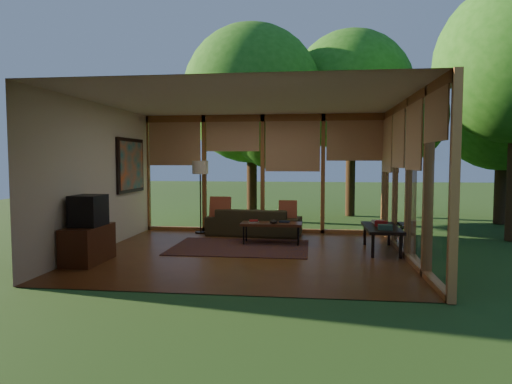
# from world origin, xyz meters

# --- Properties ---
(floor) EXTENTS (5.50, 5.50, 0.00)m
(floor) POSITION_xyz_m (0.00, 0.00, 0.00)
(floor) COLOR brown
(floor) RESTS_ON ground
(ceiling) EXTENTS (5.50, 5.50, 0.00)m
(ceiling) POSITION_xyz_m (0.00, 0.00, 2.70)
(ceiling) COLOR silver
(ceiling) RESTS_ON ground
(wall_left) EXTENTS (0.04, 5.00, 2.70)m
(wall_left) POSITION_xyz_m (-2.75, 0.00, 1.35)
(wall_left) COLOR beige
(wall_left) RESTS_ON ground
(wall_front) EXTENTS (5.50, 0.04, 2.70)m
(wall_front) POSITION_xyz_m (0.00, -2.50, 1.35)
(wall_front) COLOR beige
(wall_front) RESTS_ON ground
(window_wall_back) EXTENTS (5.50, 0.12, 2.70)m
(window_wall_back) POSITION_xyz_m (0.00, 2.50, 1.35)
(window_wall_back) COLOR #A26332
(window_wall_back) RESTS_ON ground
(window_wall_right) EXTENTS (0.12, 5.00, 2.70)m
(window_wall_right) POSITION_xyz_m (2.75, 0.00, 1.35)
(window_wall_right) COLOR #A26332
(window_wall_right) RESTS_ON ground
(tree_nw) EXTENTS (3.77, 3.77, 5.35)m
(tree_nw) POSITION_xyz_m (-0.52, 4.57, 3.46)
(tree_nw) COLOR #392414
(tree_nw) RESTS_ON ground
(tree_ne) EXTENTS (3.60, 3.60, 5.49)m
(tree_ne) POSITION_xyz_m (2.27, 5.98, 3.68)
(tree_ne) COLOR #392414
(tree_ne) RESTS_ON ground
(tree_far) EXTENTS (3.26, 3.26, 4.65)m
(tree_far) POSITION_xyz_m (5.99, 4.60, 3.01)
(tree_far) COLOR #392414
(tree_far) RESTS_ON ground
(rug) EXTENTS (2.57, 1.82, 0.01)m
(rug) POSITION_xyz_m (-0.22, 0.56, 0.01)
(rug) COLOR brown
(rug) RESTS_ON floor
(sofa) EXTENTS (2.12, 1.03, 0.60)m
(sofa) POSITION_xyz_m (-0.14, 2.00, 0.30)
(sofa) COLOR #332C19
(sofa) RESTS_ON floor
(pillow_left) EXTENTS (0.46, 0.24, 0.48)m
(pillow_left) POSITION_xyz_m (-0.89, 1.95, 0.61)
(pillow_left) COLOR maroon
(pillow_left) RESTS_ON sofa
(pillow_right) EXTENTS (0.40, 0.21, 0.41)m
(pillow_right) POSITION_xyz_m (0.61, 1.95, 0.58)
(pillow_right) COLOR maroon
(pillow_right) RESTS_ON sofa
(ct_book_lower) EXTENTS (0.22, 0.20, 0.03)m
(ct_book_lower) POSITION_xyz_m (-0.01, 0.94, 0.44)
(ct_book_lower) COLOR #A9A599
(ct_book_lower) RESTS_ON coffee_table
(ct_book_upper) EXTENTS (0.19, 0.15, 0.03)m
(ct_book_upper) POSITION_xyz_m (-0.01, 0.94, 0.47)
(ct_book_upper) COLOR maroon
(ct_book_upper) RESTS_ON coffee_table
(ct_book_side) EXTENTS (0.22, 0.18, 0.03)m
(ct_book_side) POSITION_xyz_m (0.59, 1.07, 0.44)
(ct_book_side) COLOR black
(ct_book_side) RESTS_ON coffee_table
(ct_bowl) EXTENTS (0.16, 0.16, 0.07)m
(ct_bowl) POSITION_xyz_m (0.39, 0.89, 0.46)
(ct_bowl) COLOR black
(ct_bowl) RESTS_ON coffee_table
(media_cabinet) EXTENTS (0.50, 1.00, 0.60)m
(media_cabinet) POSITION_xyz_m (-2.47, -1.01, 0.30)
(media_cabinet) COLOR #4C2514
(media_cabinet) RESTS_ON floor
(television) EXTENTS (0.45, 0.55, 0.50)m
(television) POSITION_xyz_m (-2.45, -1.01, 0.85)
(television) COLOR black
(television) RESTS_ON media_cabinet
(console_book_a) EXTENTS (0.26, 0.20, 0.09)m
(console_book_a) POSITION_xyz_m (2.40, 0.13, 0.50)
(console_book_a) COLOR #2E5246
(console_book_a) RESTS_ON side_console
(console_book_b) EXTENTS (0.25, 0.21, 0.10)m
(console_book_b) POSITION_xyz_m (2.40, 0.58, 0.50)
(console_book_b) COLOR maroon
(console_book_b) RESTS_ON side_console
(console_book_c) EXTENTS (0.24, 0.20, 0.06)m
(console_book_c) POSITION_xyz_m (2.40, 0.98, 0.48)
(console_book_c) COLOR #A9A599
(console_book_c) RESTS_ON side_console
(floor_lamp) EXTENTS (0.36, 0.36, 1.65)m
(floor_lamp) POSITION_xyz_m (-1.39, 2.16, 1.41)
(floor_lamp) COLOR black
(floor_lamp) RESTS_ON floor
(coffee_table) EXTENTS (1.20, 0.50, 0.43)m
(coffee_table) POSITION_xyz_m (0.34, 0.99, 0.39)
(coffee_table) COLOR #4C2514
(coffee_table) RESTS_ON floor
(side_console) EXTENTS (0.60, 1.40, 0.46)m
(side_console) POSITION_xyz_m (2.40, 0.53, 0.41)
(side_console) COLOR black
(side_console) RESTS_ON floor
(wall_painting) EXTENTS (0.06, 1.35, 1.15)m
(wall_painting) POSITION_xyz_m (-2.71, 1.40, 1.55)
(wall_painting) COLOR black
(wall_painting) RESTS_ON wall_left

